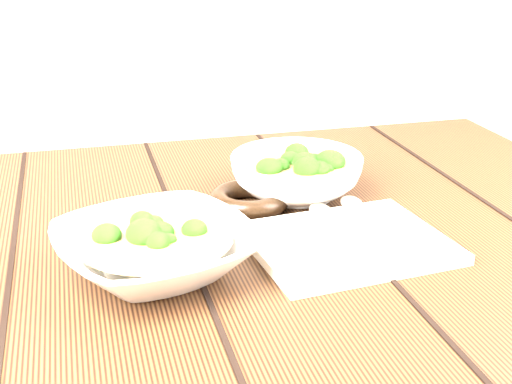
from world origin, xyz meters
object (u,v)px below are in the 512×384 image
object	(u,v)px
soup_bowl_front	(156,249)
napkin	(347,243)
table	(202,319)
trivet	(249,199)
soup_bowl_back	(296,174)

from	to	relation	value
soup_bowl_front	napkin	distance (m)	0.23
table	trivet	world-z (taller)	trivet
table	napkin	size ratio (longest dim) A/B	5.36
soup_bowl_back	napkin	world-z (taller)	soup_bowl_back
soup_bowl_back	napkin	size ratio (longest dim) A/B	0.91
table	trivet	bearing A→B (deg)	40.09
table	napkin	bearing A→B (deg)	-26.07
soup_bowl_front	napkin	xyz separation A→B (m)	(0.23, 0.00, -0.02)
table	soup_bowl_front	distance (m)	0.18
table	napkin	distance (m)	0.22
table	soup_bowl_back	distance (m)	0.24
table	soup_bowl_front	xyz separation A→B (m)	(-0.06, -0.08, 0.15)
napkin	trivet	bearing A→B (deg)	113.27
soup_bowl_front	soup_bowl_back	size ratio (longest dim) A/B	1.30
soup_bowl_back	napkin	distance (m)	0.18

